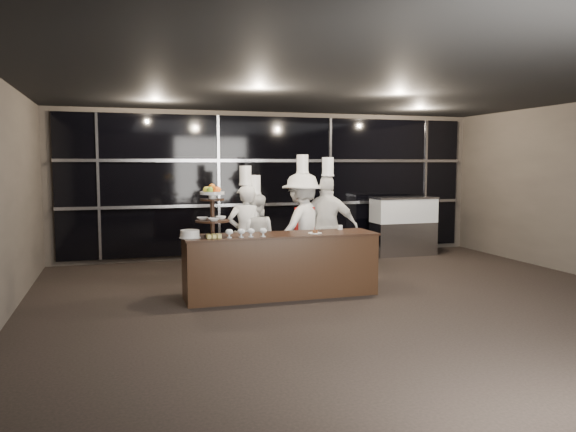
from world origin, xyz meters
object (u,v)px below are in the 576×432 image
object	(u,v)px
chef_b	(255,237)
chef_d	(327,227)
chef_c	(302,226)
layer_cake	(190,234)
chef_a	(246,233)
display_stand	(212,207)
display_case	(403,223)
buffet_counter	(281,265)

from	to	relation	value
chef_b	chef_d	bearing A→B (deg)	-6.55
chef_c	chef_d	xyz separation A→B (m)	(0.40, -0.12, -0.01)
layer_cake	chef_a	size ratio (longest dim) A/B	0.16
display_stand	display_case	size ratio (longest dim) A/B	0.55
chef_b	chef_c	xyz separation A→B (m)	(0.81, -0.02, 0.16)
chef_d	chef_b	bearing A→B (deg)	173.45
display_stand	display_case	bearing A→B (deg)	31.88
layer_cake	chef_b	size ratio (longest dim) A/B	0.17
chef_c	display_case	bearing A→B (deg)	32.14
display_stand	display_case	world-z (taller)	display_stand
display_case	chef_c	size ratio (longest dim) A/B	0.64
display_case	buffet_counter	bearing A→B (deg)	-141.39
chef_b	chef_a	bearing A→B (deg)	-153.98
display_case	display_stand	bearing A→B (deg)	-148.12
chef_c	chef_d	world-z (taller)	chef_c
layer_cake	chef_a	distance (m)	1.44
display_case	chef_d	size ratio (longest dim) A/B	0.66
chef_c	chef_a	bearing A→B (deg)	-176.44
buffet_counter	chef_d	distance (m)	1.46
buffet_counter	chef_c	distance (m)	1.29
display_case	chef_a	xyz separation A→B (m)	(-3.83, -1.85, 0.15)
display_stand	chef_c	size ratio (longest dim) A/B	0.36
display_stand	chef_a	size ratio (longest dim) A/B	0.39
chef_b	display_stand	bearing A→B (deg)	-129.57
chef_b	chef_c	distance (m)	0.82
display_stand	layer_cake	bearing A→B (deg)	-171.20
display_case	chef_c	world-z (taller)	chef_c
display_stand	chef_c	bearing A→B (deg)	31.44
chef_b	display_case	bearing A→B (deg)	25.80
layer_cake	display_case	distance (m)	5.63
display_case	chef_a	distance (m)	4.26
display_case	chef_b	distance (m)	4.06
layer_cake	display_stand	bearing A→B (deg)	8.80
chef_a	chef_d	xyz separation A→B (m)	(1.38, -0.06, 0.05)
display_stand	buffet_counter	bearing A→B (deg)	0.01
display_case	layer_cake	bearing A→B (deg)	-149.42
chef_a	display_case	bearing A→B (deg)	25.81
layer_cake	display_case	xyz separation A→B (m)	(4.84, 2.86, -0.29)
chef_a	chef_d	size ratio (longest dim) A/B	0.93
display_case	chef_c	distance (m)	3.37
buffet_counter	display_stand	bearing A→B (deg)	-179.99
display_case	chef_c	bearing A→B (deg)	-147.86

